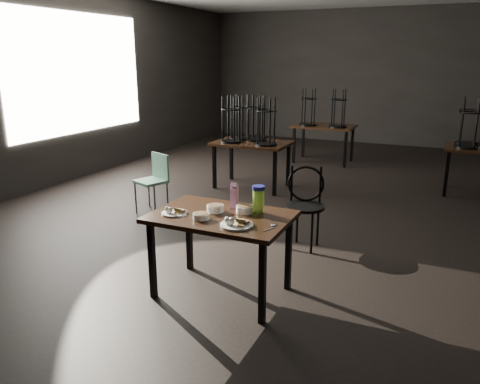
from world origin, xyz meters
The scene contains 14 objects.
room centered at (-0.06, 0.01, 2.33)m, with size 12.00×12.04×3.22m.
main_table centered at (-0.78, -2.47, 0.67)m, with size 1.20×0.80×0.75m.
plate_left centered at (-1.16, -2.61, 0.77)m, with size 0.22×0.22×0.07m.
plate_right centered at (-0.54, -2.67, 0.77)m, with size 0.27×0.27×0.09m.
bowl_near centered at (-0.86, -2.41, 0.78)m, with size 0.15×0.15×0.06m.
bowl_far centered at (-0.62, -2.33, 0.78)m, with size 0.15×0.15×0.06m.
bowl_big centered at (-0.88, -2.63, 0.78)m, with size 0.14×0.14×0.05m.
juice_carton centered at (-0.76, -2.24, 0.86)m, with size 0.06×0.06×0.23m.
water_bottle centered at (-0.50, -2.29, 0.88)m, with size 0.14×0.14×0.25m.
spoon centered at (-0.27, -2.54, 0.75)m, with size 0.07×0.21×0.01m.
bentwood_chair centered at (-0.43, -1.07, 0.54)m, with size 0.47×0.46×0.90m.
school_chair centered at (-2.69, -0.70, 0.48)m, with size 0.48×0.48×0.80m.
bg_table_left centered at (-1.98, 0.98, 0.80)m, with size 1.20×0.80×1.48m.
bg_table_far centered at (-1.38, 3.32, 0.75)m, with size 1.20×0.80×1.48m.
Camera 1 is at (0.96, -5.90, 2.06)m, focal length 35.00 mm.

